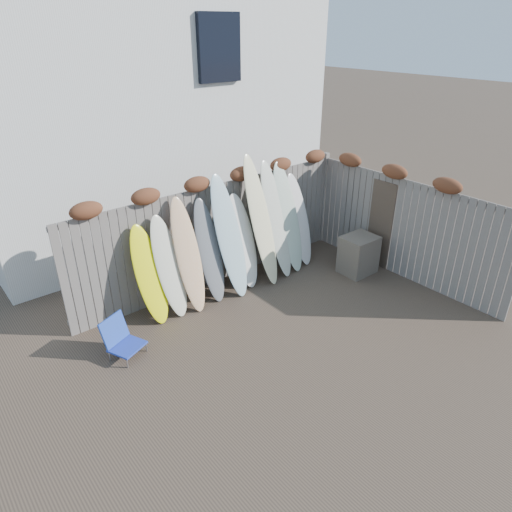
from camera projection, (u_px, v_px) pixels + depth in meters
ground at (301, 334)px, 7.63m from camera, size 80.00×80.00×0.00m
back_fence at (219, 225)px, 8.77m from camera, size 6.05×0.28×2.24m
right_fence at (404, 222)px, 8.98m from camera, size 0.28×4.40×2.24m
house at (132, 91)px, 10.92m from camera, size 8.50×5.50×6.33m
beach_chair at (121, 338)px, 7.05m from camera, size 0.64×0.66×0.64m
wooden_crate at (358, 255)px, 9.37m from camera, size 0.70×0.59×0.80m
lattice_panel at (368, 220)px, 9.67m from camera, size 0.10×1.23×1.85m
surfboard_0 at (150, 275)px, 7.68m from camera, size 0.55×0.66×1.71m
surfboard_1 at (169, 267)px, 7.86m from camera, size 0.54×0.68×1.79m
surfboard_2 at (188, 256)px, 7.99m from camera, size 0.49×0.74×2.02m
surfboard_3 at (209, 251)px, 8.30m from camera, size 0.49×0.70×1.89m
surfboard_4 at (229, 237)px, 8.40m from camera, size 0.58×0.83×2.26m
surfboard_5 at (243, 241)px, 8.76m from camera, size 0.54×0.65×1.81m
surfboard_6 at (261, 221)px, 8.77m from camera, size 0.54×0.91×2.49m
surfboard_7 at (276, 220)px, 9.07m from camera, size 0.56×0.85×2.30m
surfboard_8 at (288, 218)px, 9.29m from camera, size 0.57×0.80×2.21m
surfboard_9 at (299, 220)px, 9.58m from camera, size 0.57×0.71×1.91m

